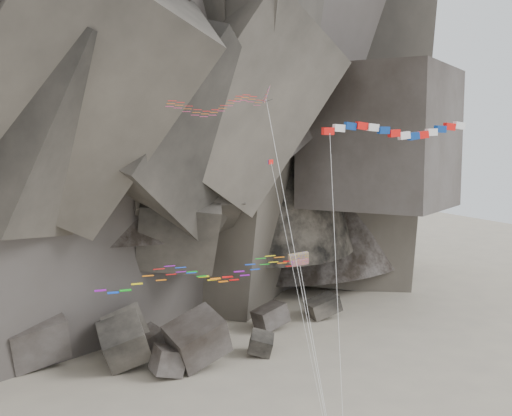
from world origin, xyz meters
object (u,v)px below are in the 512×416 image
delta_kite (214,105)px  parafoil_kite (196,273)px  banner_kite (397,132)px  pennant_kite (293,269)px

delta_kite → parafoil_kite: size_ratio=1.66×
banner_kite → pennant_kite: 13.77m
delta_kite → parafoil_kite: delta_kite is taller
banner_kite → parafoil_kite: 18.47m
parafoil_kite → delta_kite: bearing=46.4°
delta_kite → banner_kite: (13.42, -3.77, -1.92)m
banner_kite → pennant_kite: size_ratio=1.10×
delta_kite → banner_kite: size_ratio=1.10×
delta_kite → pennant_kite: bearing=-34.2°
delta_kite → parafoil_kite: 11.84m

